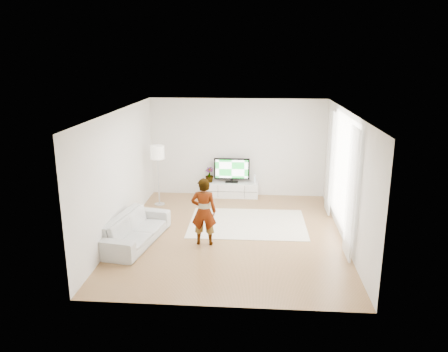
# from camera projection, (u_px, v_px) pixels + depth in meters

# --- Properties ---
(floor) EXTENTS (6.00, 6.00, 0.00)m
(floor) POSITION_uv_depth(u_px,v_px,m) (231.00, 234.00, 9.98)
(floor) COLOR #A5734A
(floor) RESTS_ON ground
(ceiling) EXTENTS (6.00, 6.00, 0.00)m
(ceiling) POSITION_uv_depth(u_px,v_px,m) (231.00, 112.00, 9.23)
(ceiling) COLOR white
(ceiling) RESTS_ON wall_back
(wall_left) EXTENTS (0.02, 6.00, 2.80)m
(wall_left) POSITION_uv_depth(u_px,v_px,m) (120.00, 173.00, 9.79)
(wall_left) COLOR silver
(wall_left) RESTS_ON floor
(wall_right) EXTENTS (0.02, 6.00, 2.80)m
(wall_right) POSITION_uv_depth(u_px,v_px,m) (346.00, 178.00, 9.42)
(wall_right) COLOR silver
(wall_right) RESTS_ON floor
(wall_back) EXTENTS (5.00, 0.02, 2.80)m
(wall_back) POSITION_uv_depth(u_px,v_px,m) (237.00, 148.00, 12.49)
(wall_back) COLOR silver
(wall_back) RESTS_ON floor
(wall_front) EXTENTS (5.00, 0.02, 2.80)m
(wall_front) POSITION_uv_depth(u_px,v_px,m) (219.00, 227.00, 6.72)
(wall_front) COLOR silver
(wall_front) RESTS_ON floor
(window) EXTENTS (0.01, 2.60, 2.50)m
(window) POSITION_uv_depth(u_px,v_px,m) (343.00, 172.00, 9.70)
(window) COLOR white
(window) RESTS_ON wall_right
(curtain_near) EXTENTS (0.04, 0.70, 2.60)m
(curtain_near) POSITION_uv_depth(u_px,v_px,m) (351.00, 194.00, 8.48)
(curtain_near) COLOR white
(curtain_near) RESTS_ON floor
(curtain_far) EXTENTS (0.04, 0.70, 2.60)m
(curtain_far) POSITION_uv_depth(u_px,v_px,m) (330.00, 162.00, 10.98)
(curtain_far) COLOR white
(curtain_far) RESTS_ON floor
(media_console) EXTENTS (1.51, 0.43, 0.43)m
(media_console) POSITION_uv_depth(u_px,v_px,m) (232.00, 190.00, 12.59)
(media_console) COLOR white
(media_console) RESTS_ON floor
(television) EXTENTS (1.02, 0.20, 0.71)m
(television) POSITION_uv_depth(u_px,v_px,m) (232.00, 169.00, 12.46)
(television) COLOR black
(television) RESTS_ON media_console
(game_console) EXTENTS (0.06, 0.17, 0.23)m
(game_console) POSITION_uv_depth(u_px,v_px,m) (255.00, 179.00, 12.45)
(game_console) COLOR white
(game_console) RESTS_ON media_console
(potted_plant) EXTENTS (0.29, 0.29, 0.43)m
(potted_plant) POSITION_uv_depth(u_px,v_px,m) (209.00, 175.00, 12.52)
(potted_plant) COLOR #3F7238
(potted_plant) RESTS_ON media_console
(rug) EXTENTS (2.82, 2.04, 0.01)m
(rug) POSITION_uv_depth(u_px,v_px,m) (247.00, 223.00, 10.61)
(rug) COLOR white
(rug) RESTS_ON floor
(player) EXTENTS (0.54, 0.36, 1.48)m
(player) POSITION_uv_depth(u_px,v_px,m) (204.00, 211.00, 9.25)
(player) COLOR #334772
(player) RESTS_ON rug
(sofa) EXTENTS (1.18, 2.22, 0.62)m
(sofa) POSITION_uv_depth(u_px,v_px,m) (135.00, 229.00, 9.46)
(sofa) COLOR #B2B1AD
(sofa) RESTS_ON floor
(floor_lamp) EXTENTS (0.37, 0.37, 1.64)m
(floor_lamp) POSITION_uv_depth(u_px,v_px,m) (158.00, 155.00, 11.61)
(floor_lamp) COLOR silver
(floor_lamp) RESTS_ON floor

